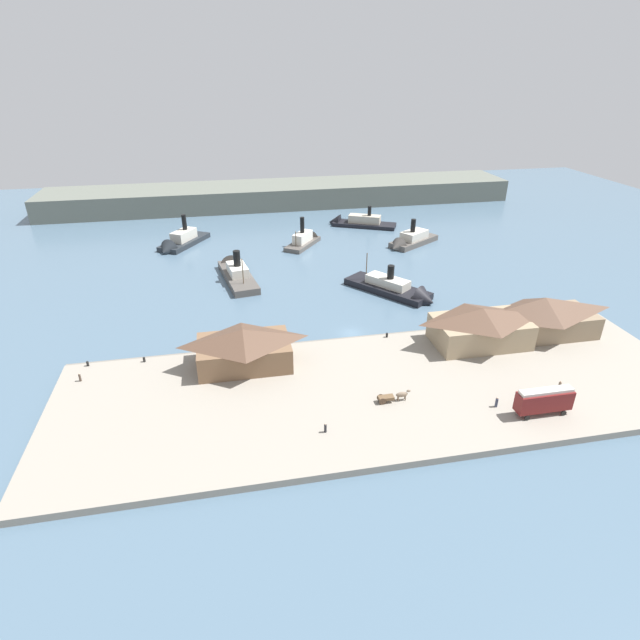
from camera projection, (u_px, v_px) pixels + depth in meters
The scene contains 23 objects.
ground_plane at pixel (351, 333), 105.94m from camera, with size 320.00×320.00×0.00m, color slate.
quay_promenade at pixel (384, 390), 86.43m from camera, with size 110.00×36.00×1.20m, color gray.
seawall_edge at pixel (356, 339), 102.56m from camera, with size 110.00×0.80×1.00m, color slate.
ferry_shed_customs_shed at pixel (244, 347), 91.15m from camera, with size 16.80×10.76×7.19m.
ferry_shed_west_terminal at pixel (481, 326), 98.19m from camera, with size 18.33×10.80×7.46m.
ferry_shed_central_terminal at pixel (542, 316), 101.35m from camera, with size 21.65×9.97×8.09m.
street_tram at pixel (544, 400), 78.59m from camera, with size 8.97×2.39×4.55m.
horse_cart at pixel (393, 396), 82.29m from camera, with size 5.47×1.31×1.87m.
pedestrian_at_waters_edge at pixel (325, 428), 75.49m from camera, with size 0.39×0.39×1.58m.
pedestrian_standing_center at pixel (560, 386), 85.17m from camera, with size 0.44×0.44×1.79m.
pedestrian_near_east_shed at pixel (497, 402), 81.05m from camera, with size 0.44×0.44×1.78m.
pedestrian_near_cart at pixel (80, 378), 87.63m from camera, with size 0.38×0.38×1.55m.
mooring_post_east at pixel (387, 335), 101.78m from camera, with size 0.44×0.44×0.90m, color black.
mooring_post_center_east at pixel (583, 317), 109.13m from camera, with size 0.44×0.44×0.90m, color black.
mooring_post_west at pixel (88, 364), 92.12m from camera, with size 0.44×0.44×0.90m, color black.
mooring_post_center_west at pixel (144, 360), 93.40m from camera, with size 0.44×0.44×0.90m, color black.
ferry_mid_harbor at pixel (399, 291), 122.68m from camera, with size 19.79×22.88×10.80m.
ferry_approaching_east at pixel (179, 243), 154.79m from camera, with size 16.37×20.58×11.46m.
ferry_approaching_west at pixel (235, 271), 133.63m from camera, with size 9.94×25.07×10.16m.
ferry_near_quay at pixel (410, 241), 155.94m from camera, with size 19.12×15.34×10.04m.
ferry_moored_west at pixel (305, 240), 157.20m from camera, with size 13.70×16.18×10.80m.
ferry_outer_harbor at pixel (355, 222), 175.10m from camera, with size 23.58×15.59×9.43m.
far_headland at pixel (283, 194), 200.28m from camera, with size 180.00×24.00×8.00m, color #60665B.
Camera 1 is at (-24.52, -90.10, 50.55)m, focal length 28.47 mm.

